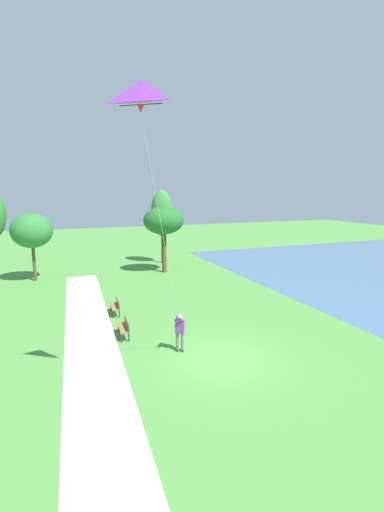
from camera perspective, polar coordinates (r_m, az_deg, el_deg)
name	(u,v)px	position (r m, az deg, el deg)	size (l,w,h in m)	color
ground_plane	(221,359)	(15.92, 4.79, -16.25)	(120.00, 120.00, 0.00)	#4C8E3D
walkway_path	(93,359)	(16.40, -15.78, -15.76)	(2.40, 32.00, 0.02)	#B7AD99
person_kite_flyer	(180,329)	(16.13, -2.00, -11.77)	(0.54, 0.62, 1.83)	#232328
flying_kite	(143,100)	(10.97, -8.01, 23.82)	(2.87, 4.02, 8.45)	purple
park_bench_near_walkway	(125,327)	(18.16, -10.87, -11.18)	(0.51, 1.52, 0.88)	olive
park_bench_far_walkway	(116,305)	(21.44, -12.22, -7.85)	(0.51, 1.52, 0.88)	olive
tree_treeline_center	(162,214)	(35.41, -4.89, 6.88)	(2.24, 1.96, 7.34)	brown
tree_treeline_left	(164,221)	(31.18, -4.61, 5.65)	(3.63, 3.13, 5.89)	brown
tree_behind_path	(32,231)	(30.75, -24.58, 3.73)	(3.20, 3.18, 5.48)	brown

